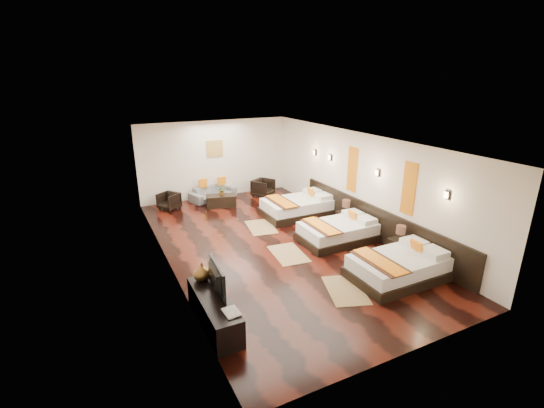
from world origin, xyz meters
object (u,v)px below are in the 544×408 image
nightstand_a (399,246)px  armchair_right (263,188)px  sofa (213,193)px  bed_mid (338,231)px  tv_console (214,310)px  nightstand_b (345,218)px  bed_far (298,207)px  figurine (202,272)px  coffee_table (221,201)px  armchair_left (169,201)px  bed_near (399,267)px  table_plant (222,191)px  book (224,314)px  tv (212,279)px

nightstand_a → armchair_right: bearing=98.3°
sofa → bed_mid: bearing=-88.5°
bed_mid → tv_console: 4.66m
nightstand_b → bed_far: bearing=116.3°
nightstand_a → armchair_right: 6.10m
figurine → coffee_table: size_ratio=0.36×
nightstand_a → tv_console: (-4.95, -0.53, -0.02)m
armchair_left → figurine: bearing=-40.0°
tv_console → coffee_table: size_ratio=1.80×
bed_near → sofa: 7.55m
bed_far → coffee_table: bearing=134.9°
nightstand_a → table_plant: size_ratio=2.98×
figurine → nightstand_a: bearing=-1.6°
tv_console → book: book is taller
bed_far → figurine: figurine is taller
coffee_table → sofa: bearing=90.0°
nightstand_a → tv: size_ratio=0.88×
bed_far → armchair_left: bearing=145.7°
nightstand_b → sofa: 5.10m
nightstand_b → tv_console: nightstand_b is taller
sofa → table_plant: 0.89m
armchair_right → coffee_table: 1.85m
bed_mid → figurine: (-4.20, -1.35, 0.46)m
nightstand_a → sofa: nightstand_a is taller
figurine → bed_mid: bearing=17.8°
figurine → armchair_left: bearing=84.3°
sofa → armchair_right: size_ratio=2.44×
bed_mid → tv_console: size_ratio=1.15×
bed_mid → tv: bearing=-156.0°
armchair_left → table_plant: table_plant is taller
nightstand_a → tv_console: nightstand_a is taller
sofa → armchair_left: armchair_left is taller
bed_far → figurine: 5.52m
bed_near → coffee_table: bed_near is taller
tv_console → armchair_right: 7.72m
tv → armchair_right: 7.57m
tv → table_plant: bearing=-16.8°
nightstand_b → armchair_left: size_ratio=1.38×
sofa → armchair_right: (1.80, -0.48, 0.07)m
bed_near → table_plant: (-1.87, 6.46, 0.26)m
nightstand_a → nightstand_b: size_ratio=0.98×
nightstand_b → sofa: bearing=121.7°
nightstand_b → coffee_table: size_ratio=0.86×
book → armchair_right: bearing=60.4°
tv_console → armchair_right: size_ratio=2.54×
table_plant → tv: bearing=-110.7°
bed_far → armchair_left: bed_far is taller
armchair_right → coffee_table: (-1.80, -0.40, -0.12)m
bed_near → tv: tv is taller
table_plant → nightstand_b: bearing=-53.1°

